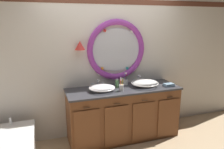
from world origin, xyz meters
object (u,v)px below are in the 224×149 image
sink_basin_left (102,88)px  folded_hand_towel (169,85)px  toothbrush_holder_right (126,82)px  soap_dispenser (117,83)px  toothbrush_holder_left (121,87)px  sink_basin_right (145,83)px

sink_basin_left → folded_hand_towel: 1.18m
toothbrush_holder_right → soap_dispenser: size_ratio=1.48×
toothbrush_holder_left → soap_dispenser: 0.22m
soap_dispenser → folded_hand_towel: (0.87, -0.24, -0.04)m
soap_dispenser → folded_hand_towel: soap_dispenser is taller
toothbrush_holder_right → folded_hand_towel: size_ratio=1.23×
sink_basin_left → soap_dispenser: bearing=20.9°
sink_basin_left → folded_hand_towel: (1.18, -0.12, -0.03)m
sink_basin_right → toothbrush_holder_right: 0.34m
sink_basin_right → folded_hand_towel: size_ratio=2.59×
toothbrush_holder_right → folded_hand_towel: toothbrush_holder_right is taller
toothbrush_holder_left → toothbrush_holder_right: 0.36m
toothbrush_holder_right → sink_basin_right: bearing=-35.0°
sink_basin_left → soap_dispenser: soap_dispenser is taller
toothbrush_holder_right → soap_dispenser: 0.21m
soap_dispenser → toothbrush_holder_right: bearing=21.8°
sink_basin_right → folded_hand_towel: bearing=-17.1°
toothbrush_holder_left → soap_dispenser: (0.01, 0.22, 0.00)m
sink_basin_left → folded_hand_towel: size_ratio=2.33×
toothbrush_holder_left → folded_hand_towel: toothbrush_holder_left is taller
toothbrush_holder_left → sink_basin_left: bearing=161.1°
sink_basin_left → soap_dispenser: 0.33m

